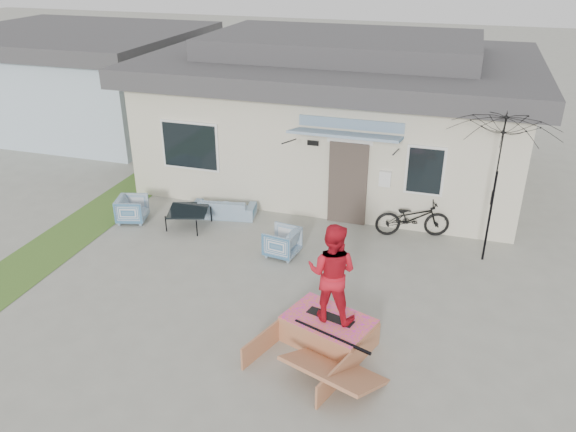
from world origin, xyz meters
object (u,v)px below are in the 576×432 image
(bicycle, at_px, (413,214))
(patio_umbrella, at_px, (495,187))
(skateboard, at_px, (330,316))
(skater, at_px, (332,271))
(armchair_left, at_px, (132,208))
(skate_ramp, at_px, (328,330))
(coffee_table, at_px, (189,218))
(loveseat, at_px, (224,205))
(armchair_right, at_px, (282,241))

(bicycle, height_order, patio_umbrella, patio_umbrella)
(bicycle, bearing_deg, skateboard, 152.33)
(skateboard, bearing_deg, skater, 0.00)
(armchair_left, height_order, skater, skater)
(skate_ramp, distance_m, skater, 1.19)
(skater, bearing_deg, patio_umbrella, -120.48)
(bicycle, height_order, skate_ramp, bicycle)
(coffee_table, distance_m, skater, 5.65)
(loveseat, bearing_deg, bicycle, 174.50)
(coffee_table, relative_size, skater, 0.52)
(patio_umbrella, relative_size, skateboard, 2.63)
(skater, bearing_deg, loveseat, -44.00)
(armchair_right, bearing_deg, armchair_left, -89.00)
(coffee_table, xyz_separation_m, skateboard, (4.38, -3.35, 0.29))
(armchair_right, xyz_separation_m, bicycle, (2.68, 1.84, 0.21))
(armchair_left, bearing_deg, skater, -134.10)
(coffee_table, bearing_deg, skater, -37.36)
(armchair_right, distance_m, coffee_table, 2.72)
(armchair_left, xyz_separation_m, skater, (5.88, -3.21, 1.08))
(armchair_left, relative_size, bicycle, 0.40)
(armchair_right, bearing_deg, skate_ramp, 40.79)
(patio_umbrella, relative_size, skater, 1.26)
(patio_umbrella, bearing_deg, bicycle, 156.86)
(bicycle, distance_m, skate_ramp, 4.67)
(loveseat, relative_size, skate_ramp, 0.82)
(bicycle, bearing_deg, loveseat, 78.24)
(loveseat, xyz_separation_m, skateboard, (3.79, -4.16, 0.20))
(skate_ramp, relative_size, skateboard, 2.28)
(loveseat, distance_m, armchair_left, 2.30)
(armchair_right, xyz_separation_m, patio_umbrella, (4.33, 1.13, 1.39))
(skater, bearing_deg, skate_ramp, 74.44)
(patio_umbrella, distance_m, skateboard, 4.76)
(armchair_left, xyz_separation_m, patio_umbrella, (8.46, 0.60, 1.39))
(patio_umbrella, height_order, skateboard, patio_umbrella)
(armchair_left, bearing_deg, patio_umbrella, -101.42)
(loveseat, relative_size, armchair_right, 2.27)
(skate_ramp, relative_size, skater, 1.10)
(armchair_right, xyz_separation_m, skate_ramp, (1.73, -2.72, -0.11))
(skateboard, relative_size, skater, 0.48)
(patio_umbrella, distance_m, skate_ramp, 4.89)
(armchair_right, distance_m, skater, 3.38)
(patio_umbrella, distance_m, skater, 4.61)
(coffee_table, bearing_deg, skateboard, -37.36)
(armchair_left, bearing_deg, bicycle, -94.61)
(loveseat, relative_size, armchair_left, 2.26)
(armchair_right, relative_size, skater, 0.40)
(coffee_table, bearing_deg, skate_ramp, -37.84)
(skate_ramp, xyz_separation_m, skateboard, (0.02, 0.05, 0.27))
(skateboard, bearing_deg, bicycle, 93.53)
(armchair_right, xyz_separation_m, skater, (1.75, -2.68, 1.08))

